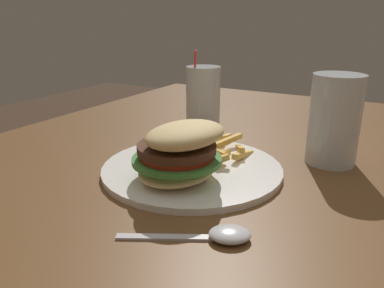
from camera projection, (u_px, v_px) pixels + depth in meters
dining_table at (343, 262)px, 0.56m from camera, size 1.32×1.39×0.75m
meal_plate_near at (187, 158)px, 0.56m from camera, size 0.29×0.29×0.10m
beer_glass at (334, 123)px, 0.62m from camera, size 0.08×0.08×0.15m
juice_glass at (203, 99)px, 0.85m from camera, size 0.08×0.08×0.17m
spoon at (222, 234)px, 0.42m from camera, size 0.09×0.15×0.01m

